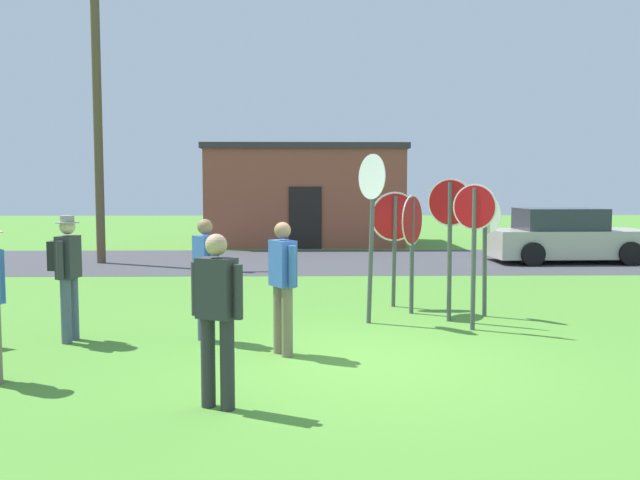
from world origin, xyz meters
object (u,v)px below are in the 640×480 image
(utility_pole, at_px, (97,107))
(stop_sign_nearest, at_px, (412,233))
(stop_sign_center_cluster, at_px, (372,210))
(person_in_blue, at_px, (283,281))
(person_holding_notes, at_px, (206,273))
(stop_sign_leaning_right, at_px, (450,224))
(stop_sign_far_back, at_px, (485,236))
(person_on_left, at_px, (67,269))
(person_with_sunhat, at_px, (217,311))
(parked_car_on_street, at_px, (566,238))
(stop_sign_rear_right, at_px, (395,228))
(stop_sign_low_front, at_px, (474,232))

(utility_pole, xyz_separation_m, stop_sign_nearest, (7.44, -7.51, -2.91))
(stop_sign_center_cluster, distance_m, person_in_blue, 2.51)
(person_in_blue, bearing_deg, person_holding_notes, 144.94)
(stop_sign_leaning_right, distance_m, stop_sign_far_back, 0.79)
(stop_sign_far_back, relative_size, person_on_left, 1.15)
(stop_sign_center_cluster, xyz_separation_m, person_with_sunhat, (-1.87, -4.01, -0.82))
(person_holding_notes, bearing_deg, parked_car_on_street, 47.51)
(stop_sign_nearest, xyz_separation_m, stop_sign_far_back, (1.14, -0.29, -0.03))
(parked_car_on_street, relative_size, person_with_sunhat, 2.57)
(stop_sign_far_back, bearing_deg, person_on_left, -165.18)
(stop_sign_center_cluster, height_order, person_with_sunhat, stop_sign_center_cluster)
(stop_sign_nearest, xyz_separation_m, stop_sign_center_cluster, (-0.76, -0.76, 0.42))
(person_with_sunhat, bearing_deg, stop_sign_leaning_right, 52.79)
(parked_car_on_street, distance_m, person_in_blue, 12.72)
(stop_sign_leaning_right, relative_size, person_on_left, 1.30)
(stop_sign_far_back, bearing_deg, parked_car_on_street, 60.68)
(person_on_left, bearing_deg, stop_sign_rear_right, 27.73)
(utility_pole, xyz_separation_m, stop_sign_leaning_right, (7.92, -8.19, -2.73))
(person_with_sunhat, bearing_deg, utility_pole, 111.39)
(utility_pole, height_order, stop_sign_leaning_right, utility_pole)
(stop_sign_leaning_right, relative_size, stop_sign_rear_right, 1.11)
(stop_sign_low_front, bearing_deg, stop_sign_center_cluster, 159.40)
(parked_car_on_street, height_order, stop_sign_far_back, stop_sign_far_back)
(stop_sign_rear_right, height_order, person_holding_notes, stop_sign_rear_right)
(stop_sign_center_cluster, bearing_deg, stop_sign_low_front, -20.60)
(stop_sign_low_front, xyz_separation_m, person_with_sunhat, (-3.33, -3.46, -0.51))
(stop_sign_rear_right, relative_size, stop_sign_center_cluster, 0.77)
(stop_sign_far_back, xyz_separation_m, person_in_blue, (-3.21, -2.44, -0.38))
(person_holding_notes, height_order, person_in_blue, same)
(stop_sign_rear_right, bearing_deg, person_with_sunhat, -114.15)
(person_holding_notes, bearing_deg, stop_sign_rear_right, 41.31)
(stop_sign_far_back, distance_m, person_holding_notes, 4.62)
(stop_sign_leaning_right, relative_size, person_holding_notes, 1.34)
(stop_sign_nearest, bearing_deg, stop_sign_far_back, -14.25)
(stop_sign_low_front, xyz_separation_m, stop_sign_far_back, (0.44, 1.01, -0.14))
(parked_car_on_street, bearing_deg, utility_pole, 179.89)
(person_holding_notes, bearing_deg, person_on_left, 178.78)
(parked_car_on_street, bearing_deg, stop_sign_center_cluster, -127.24)
(parked_car_on_street, bearing_deg, person_in_blue, -126.58)
(parked_car_on_street, xyz_separation_m, stop_sign_rear_right, (-5.73, -6.88, 0.70))
(stop_sign_far_back, distance_m, person_on_left, 6.41)
(stop_sign_low_front, height_order, person_with_sunhat, stop_sign_low_front)
(person_in_blue, bearing_deg, stop_sign_nearest, 52.83)
(stop_sign_rear_right, bearing_deg, person_holding_notes, -138.69)
(stop_sign_nearest, distance_m, person_on_left, 5.41)
(utility_pole, xyz_separation_m, person_with_sunhat, (4.81, -12.28, -3.32))
(person_holding_notes, height_order, person_with_sunhat, same)
(person_on_left, bearing_deg, person_holding_notes, -1.22)
(stop_sign_rear_right, relative_size, person_in_blue, 1.20)
(utility_pole, distance_m, stop_sign_rear_right, 10.40)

